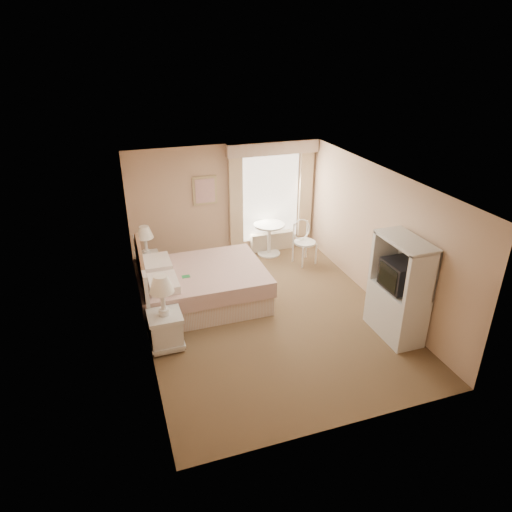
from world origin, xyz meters
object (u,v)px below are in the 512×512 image
object	(u,v)px
round_table	(269,234)
armoire	(398,296)
nightstand_near	(165,321)
nightstand_far	(147,260)
cafe_chair	(303,238)
bed	(196,285)

from	to	relation	value
round_table	armoire	world-z (taller)	armoire
round_table	nightstand_near	bearing A→B (deg)	-134.83
nightstand_far	armoire	size ratio (longest dim) A/B	0.66
nightstand_near	cafe_chair	distance (m)	3.94
bed	nightstand_far	size ratio (longest dim) A/B	2.01
bed	round_table	bearing A→B (deg)	38.63
bed	round_table	size ratio (longest dim) A/B	3.11
round_table	bed	bearing A→B (deg)	-141.37
round_table	cafe_chair	distance (m)	0.84
cafe_chair	nightstand_near	bearing A→B (deg)	-159.80
bed	cafe_chair	size ratio (longest dim) A/B	2.36
bed	nightstand_far	bearing A→B (deg)	119.57
cafe_chair	armoire	bearing A→B (deg)	-96.11
cafe_chair	armoire	size ratio (longest dim) A/B	0.56
nightstand_far	round_table	world-z (taller)	nightstand_far
nightstand_near	round_table	bearing A→B (deg)	45.17
nightstand_near	cafe_chair	size ratio (longest dim) A/B	1.31
armoire	bed	bearing A→B (deg)	145.86
bed	nightstand_far	distance (m)	1.48
bed	cafe_chair	distance (m)	2.77
bed	nightstand_far	xyz separation A→B (m)	(-0.73, 1.28, 0.05)
bed	cafe_chair	bearing A→B (deg)	21.04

